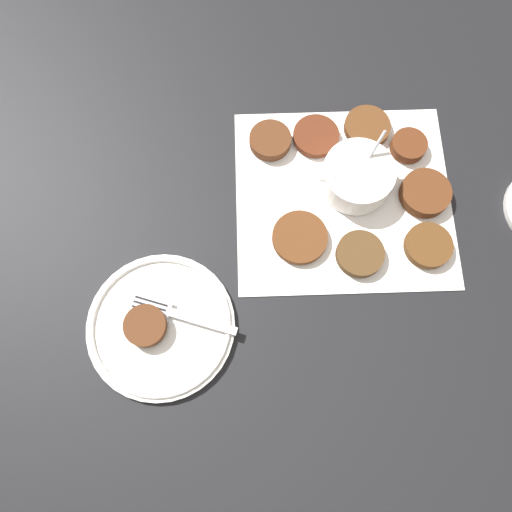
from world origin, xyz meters
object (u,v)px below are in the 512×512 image
at_px(fritter_on_plate, 145,326).
at_px(fork, 171,312).
at_px(sauce_bowl, 356,178).
at_px(serving_plate, 161,326).

xyz_separation_m(fritter_on_plate, fork, (-0.04, -0.01, -0.01)).
xyz_separation_m(sauce_bowl, fritter_on_plate, (0.35, 0.17, -0.00)).
bearing_deg(sauce_bowl, fritter_on_plate, 25.35).
distance_m(sauce_bowl, fork, 0.35).
bearing_deg(serving_plate, sauce_bowl, -153.24).
height_order(sauce_bowl, fritter_on_plate, sauce_bowl).
bearing_deg(sauce_bowl, fork, 26.00).
relative_size(sauce_bowl, serving_plate, 0.56).
xyz_separation_m(sauce_bowl, serving_plate, (0.34, 0.17, -0.02)).
height_order(sauce_bowl, serving_plate, sauce_bowl).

